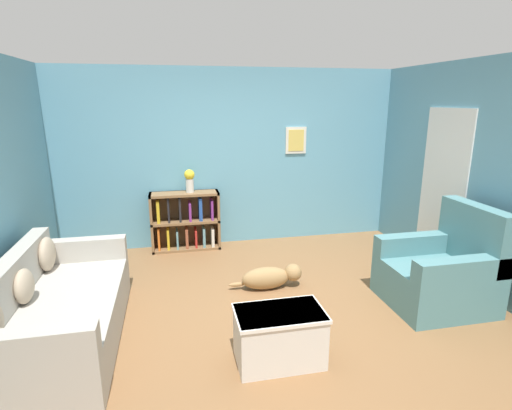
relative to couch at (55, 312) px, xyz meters
name	(u,v)px	position (x,y,z in m)	size (l,w,h in m)	color
ground_plane	(264,312)	(1.95, 0.13, -0.30)	(14.00, 14.00, 0.00)	brown
wall_back	(230,158)	(1.95, 2.38, 1.00)	(5.60, 0.13, 2.60)	#609EB7
wall_right	(491,180)	(4.50, 0.15, 0.99)	(0.16, 5.00, 2.60)	#609EB7
couch	(55,312)	(0.00, 0.00, 0.00)	(0.96, 2.02, 0.80)	#ADA89E
bookshelf	(186,222)	(1.24, 2.18, 0.11)	(0.99, 0.31, 0.86)	olive
recliner_chair	(442,272)	(3.85, -0.08, 0.06)	(1.00, 0.92, 1.08)	slate
coffee_table	(279,335)	(1.89, -0.69, -0.05)	(0.74, 0.45, 0.46)	silver
dog	(271,277)	(2.15, 0.65, -0.16)	(0.87, 0.24, 0.27)	#9E7A4C
vase	(190,179)	(1.33, 2.16, 0.74)	(0.15, 0.15, 0.33)	silver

